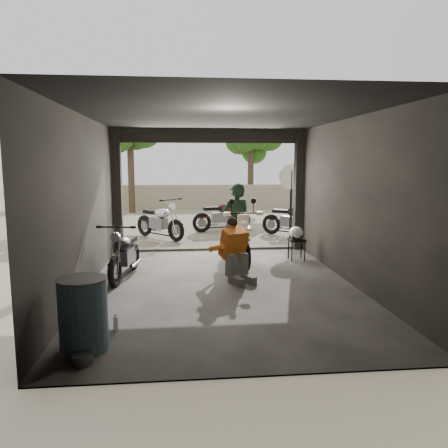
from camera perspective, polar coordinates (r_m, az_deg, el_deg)
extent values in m
plane|color=#7A6D56|center=(8.36, -0.21, -8.29)|extent=(80.00, 80.00, 0.00)
cube|color=#2D2B28|center=(8.36, -0.21, -8.23)|extent=(5.00, 7.00, 0.02)
plane|color=black|center=(8.06, -0.22, 14.08)|extent=(7.00, 7.00, 0.00)
cube|color=black|center=(4.61, 3.99, -1.51)|extent=(5.00, 0.02, 3.20)
cube|color=black|center=(8.20, -17.90, 2.38)|extent=(0.02, 7.00, 3.20)
cube|color=black|center=(8.66, 16.50, 2.73)|extent=(0.02, 7.00, 3.20)
cube|color=black|center=(11.50, -13.81, 4.11)|extent=(0.24, 0.24, 3.20)
cube|color=black|center=(11.81, 9.77, 4.33)|extent=(0.24, 0.24, 3.20)
cube|color=black|center=(11.44, -1.91, 11.44)|extent=(5.00, 0.16, 0.36)
cube|color=#2D2B28|center=(11.74, -1.87, -3.26)|extent=(5.00, 0.25, 0.08)
cube|color=gray|center=(22.06, -3.74, 3.59)|extent=(18.00, 0.30, 1.20)
cylinder|color=#382B1E|center=(20.61, -12.03, 6.42)|extent=(0.30, 0.30, 3.58)
ellipsoid|color=#1E4C14|center=(20.67, -12.22, 12.64)|extent=(2.20, 2.20, 3.14)
cylinder|color=#382B1E|center=(22.28, 3.50, 6.21)|extent=(0.30, 0.30, 3.20)
ellipsoid|color=#1E4C14|center=(22.30, 3.54, 11.36)|extent=(2.20, 2.20, 2.80)
imported|color=black|center=(10.27, 1.61, 0.14)|extent=(0.76, 0.57, 1.87)
cube|color=black|center=(10.62, 9.49, -2.06)|extent=(0.38, 0.38, 0.04)
cylinder|color=black|center=(10.48, 8.85, -3.58)|extent=(0.03, 0.03, 0.50)
cylinder|color=black|center=(10.56, 10.50, -3.53)|extent=(0.03, 0.03, 0.50)
cylinder|color=black|center=(10.77, 8.43, -3.25)|extent=(0.03, 0.03, 0.50)
cylinder|color=black|center=(10.85, 10.04, -3.20)|extent=(0.03, 0.03, 0.50)
ellipsoid|color=white|center=(10.57, 9.38, -1.14)|extent=(0.37, 0.38, 0.31)
cylinder|color=#42646F|center=(5.84, -17.89, -11.28)|extent=(0.79, 0.79, 0.94)
cylinder|color=black|center=(13.31, 8.74, 2.43)|extent=(0.08, 0.08, 2.11)
cylinder|color=white|center=(13.23, 8.84, 6.13)|extent=(0.77, 0.03, 0.77)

